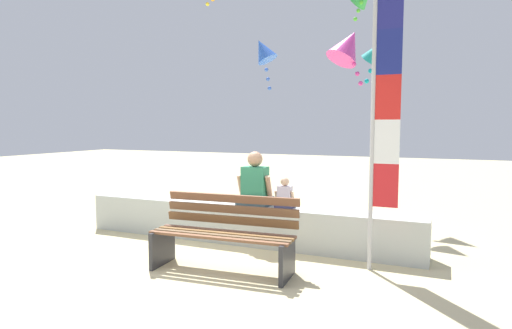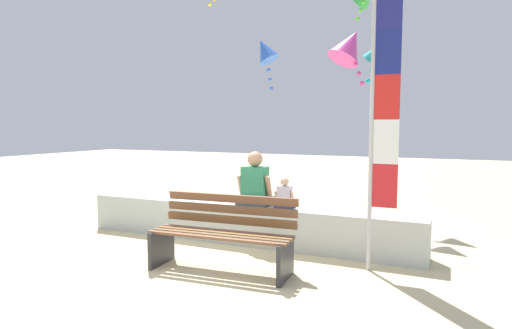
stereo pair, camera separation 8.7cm
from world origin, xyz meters
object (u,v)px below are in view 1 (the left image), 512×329
at_px(person_child, 285,196).
at_px(kite_blue, 263,51).
at_px(kite_teal, 378,51).
at_px(kite_magenta, 348,46).
at_px(person_adult, 255,184).
at_px(park_bench, 224,235).
at_px(flag_banner, 381,111).

bearing_deg(person_child, kite_blue, 119.10).
bearing_deg(kite_teal, kite_magenta, 161.14).
bearing_deg(person_child, kite_magenta, 81.29).
height_order(person_adult, person_child, person_adult).
bearing_deg(kite_teal, kite_blue, 174.78).
relative_size(park_bench, flag_banner, 0.53).
bearing_deg(park_bench, person_child, 74.80).
bearing_deg(person_adult, person_child, 0.06).
height_order(person_child, flag_banner, flag_banner).
height_order(kite_blue, kite_teal, kite_blue).
xyz_separation_m(park_bench, person_adult, (-0.13, 1.21, 0.45)).
bearing_deg(kite_teal, flag_banner, -80.57).
distance_m(person_adult, kite_teal, 3.35).
bearing_deg(person_adult, flag_banner, -15.51).
distance_m(person_adult, flag_banner, 2.16).
bearing_deg(kite_magenta, kite_teal, -18.86).
distance_m(flag_banner, kite_blue, 4.16).
distance_m(person_child, kite_teal, 3.29).
xyz_separation_m(park_bench, person_child, (0.33, 1.21, 0.32)).
height_order(person_adult, flag_banner, flag_banner).
distance_m(park_bench, kite_blue, 4.66).
bearing_deg(park_bench, person_adult, 96.14).
relative_size(person_adult, kite_teal, 0.91).
relative_size(park_bench, kite_magenta, 1.52).
bearing_deg(park_bench, flag_banner, 22.54).
relative_size(person_adult, kite_blue, 0.75).
height_order(park_bench, person_adult, person_adult).
distance_m(park_bench, kite_magenta, 4.58).
xyz_separation_m(flag_banner, kite_blue, (-2.69, 2.89, 1.32)).
distance_m(person_child, kite_magenta, 3.43).
xyz_separation_m(flag_banner, kite_magenta, (-1.01, 2.87, 1.29)).
xyz_separation_m(person_adult, kite_magenta, (0.82, 2.37, 2.31)).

